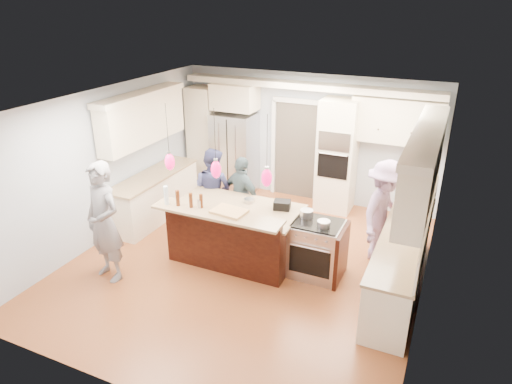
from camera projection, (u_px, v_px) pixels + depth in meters
ground_plane at (247, 262)px, 7.66m from camera, size 6.00×6.00×0.00m
room_shell at (247, 160)px, 6.94m from camera, size 5.54×6.04×2.72m
refrigerator at (235, 154)px, 10.10m from camera, size 0.90×0.70×1.80m
oven_column at (337, 156)px, 9.16m from camera, size 0.72×0.69×2.30m
back_upper_cabinets at (271, 122)px, 9.59m from camera, size 5.30×0.61×2.54m
right_counter_run at (409, 227)px, 6.57m from camera, size 0.64×3.10×2.51m
left_cabinets at (151, 168)px, 8.83m from camera, size 0.64×2.30×2.51m
kitchen_island at (236, 232)px, 7.62m from camera, size 2.10×1.46×1.12m
island_range at (318, 249)px, 7.17m from camera, size 0.82×0.71×0.92m
pendant_lights at (216, 169)px, 6.61m from camera, size 1.75×0.15×1.03m
person_bar_end at (104, 222)px, 6.91m from camera, size 0.79×0.62×1.92m
person_far_left at (213, 190)px, 8.47m from camera, size 0.86×0.72×1.60m
person_far_right at (242, 197)px, 8.26m from camera, size 0.97×0.68×1.52m
person_range_side at (384, 212)px, 7.44m from camera, size 0.91×1.26×1.75m
floor_rug at (396, 290)px, 6.92m from camera, size 0.64×0.91×0.01m
water_bottle at (166, 195)px, 7.07m from camera, size 0.09×0.09×0.31m
beer_bottle_a at (178, 198)px, 7.04m from camera, size 0.08×0.08×0.25m
beer_bottle_b at (191, 200)px, 6.98m from camera, size 0.08×0.08×0.23m
beer_bottle_c at (201, 201)px, 6.97m from camera, size 0.07×0.07×0.22m
drink_can at (200, 204)px, 6.99m from camera, size 0.08×0.08×0.13m
cutting_board at (229, 211)px, 6.85m from camera, size 0.54×0.41×0.04m
pot_large at (307, 213)px, 7.14m from camera, size 0.21×0.21×0.12m
pot_small at (324, 224)px, 6.85m from camera, size 0.20×0.20×0.10m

